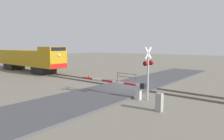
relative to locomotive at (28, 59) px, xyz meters
The scene contains 9 objects.
ground_plane 19.68m from the locomotive, 90.00° to the right, with size 160.00×160.00×0.00m, color gray.
rail_track_left 19.69m from the locomotive, 92.10° to the right, with size 0.08×80.00×0.15m, color #59544C.
rail_track_right 19.69m from the locomotive, 87.90° to the right, with size 0.08×80.00×0.15m, color #59544C.
road_surface 19.68m from the locomotive, 90.00° to the right, with size 36.00×5.29×0.14m, color #47474C.
locomotive is the anchor object (origin of this frame).
crossing_signal 23.57m from the locomotive, 97.79° to the right, with size 1.18×0.33×4.02m.
crossing_gate 22.11m from the locomotive, 99.05° to the right, with size 0.36×6.59×1.31m.
utility_cabinet 25.71m from the locomotive, 101.30° to the right, with size 0.37×0.39×1.16m, color #999993.
guard_railing 17.74m from the locomotive, 82.21° to the right, with size 0.08×2.68×0.95m.
Camera 1 is at (-16.22, -10.85, 4.04)m, focal length 31.83 mm.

